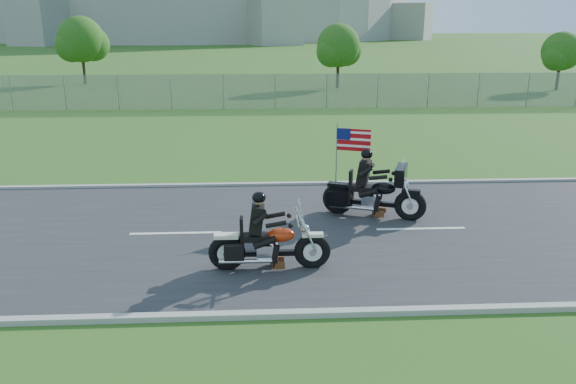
{
  "coord_description": "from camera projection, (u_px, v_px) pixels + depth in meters",
  "views": [
    {
      "loc": [
        0.07,
        -12.77,
        4.98
      ],
      "look_at": [
        0.72,
        0.0,
        1.04
      ],
      "focal_mm": 35.0,
      "sensor_mm": 36.0,
      "label": 1
    }
  ],
  "objects": [
    {
      "name": "road",
      "position": [
        259.0,
        233.0,
        13.64
      ],
      "size": [
        120.0,
        8.0,
        0.04
      ],
      "primitive_type": "cube",
      "color": "#28282B",
      "rests_on": "ground"
    },
    {
      "name": "fence",
      "position": [
        171.0,
        92.0,
        32.2
      ],
      "size": [
        60.0,
        0.03,
        2.0
      ],
      "primitive_type": "cube",
      "color": "gray",
      "rests_on": "ground"
    },
    {
      "name": "tree_fence_mid",
      "position": [
        82.0,
        42.0,
        44.5
      ],
      "size": [
        3.96,
        3.69,
        5.3
      ],
      "color": "#382316",
      "rests_on": "ground"
    },
    {
      "name": "tree_fence_far",
      "position": [
        561.0,
        53.0,
        40.7
      ],
      "size": [
        3.08,
        2.87,
        4.2
      ],
      "color": "#382316",
      "rests_on": "ground"
    },
    {
      "name": "tree_fence_near",
      "position": [
        339.0,
        48.0,
        41.74
      ],
      "size": [
        3.52,
        3.28,
        4.75
      ],
      "color": "#382316",
      "rests_on": "ground"
    },
    {
      "name": "curb_south",
      "position": [
        259.0,
        315.0,
        9.77
      ],
      "size": [
        120.0,
        0.18,
        0.12
      ],
      "primitive_type": "cube",
      "color": "#9E9B93",
      "rests_on": "ground"
    },
    {
      "name": "curb_north",
      "position": [
        258.0,
        185.0,
        17.5
      ],
      "size": [
        120.0,
        0.18,
        0.12
      ],
      "primitive_type": "cube",
      "color": "#9E9B93",
      "rests_on": "ground"
    },
    {
      "name": "motorcycle_lead",
      "position": [
        268.0,
        245.0,
        11.52
      ],
      "size": [
        2.53,
        0.58,
        1.71
      ],
      "rotation": [
        0.0,
        0.0,
        0.0
      ],
      "color": "black",
      "rests_on": "ground"
    },
    {
      "name": "ground",
      "position": [
        259.0,
        233.0,
        13.65
      ],
      "size": [
        420.0,
        420.0,
        0.0
      ],
      "primitive_type": "plane",
      "color": "#2D561A",
      "rests_on": "ground"
    },
    {
      "name": "motorcycle_follow",
      "position": [
        373.0,
        195.0,
        14.57
      ],
      "size": [
        2.63,
        1.34,
        2.27
      ],
      "rotation": [
        0.0,
        0.0,
        -0.35
      ],
      "color": "black",
      "rests_on": "ground"
    }
  ]
}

